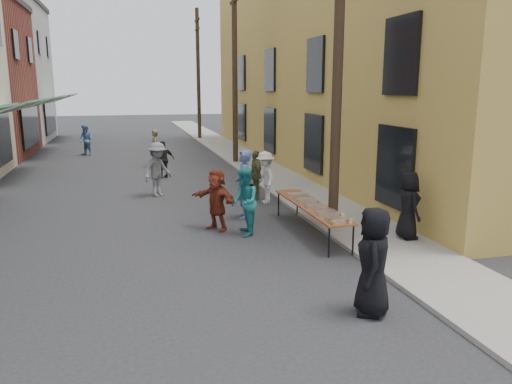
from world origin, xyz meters
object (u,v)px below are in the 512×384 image
serving_table (311,206)px  guest_front_a (373,261)px  utility_pole_mid (235,70)px  utility_pole_far (198,75)px  guest_front_c (244,202)px  utility_pole_near (338,55)px  catering_tray_sausage (338,220)px  server (408,205)px

serving_table → guest_front_a: 4.71m
utility_pole_mid → utility_pole_far: size_ratio=1.00×
utility_pole_mid → guest_front_c: (-2.40, -11.93, -3.63)m
utility_pole_near → catering_tray_sausage: bearing=-110.7°
utility_pole_far → serving_table: 24.49m
utility_pole_near → guest_front_a: (-1.39, -4.85, -3.58)m
guest_front_c → server: 4.02m
utility_pole_mid → server: utility_pole_mid is taller
guest_front_a → utility_pole_near: bearing=-171.4°
utility_pole_mid → serving_table: size_ratio=2.25×
catering_tray_sausage → guest_front_a: bearing=-103.1°
utility_pole_mid → guest_front_c: size_ratio=5.17×
utility_pole_far → utility_pole_mid: bearing=-90.0°
server → guest_front_c: bearing=72.3°
catering_tray_sausage → server: 2.03m
utility_pole_far → server: 25.78m
utility_pole_mid → serving_table: utility_pole_mid is taller
utility_pole_far → catering_tray_sausage: (-0.69, -25.84, -3.71)m
serving_table → utility_pole_mid: bearing=86.7°
guest_front_c → serving_table: bearing=88.3°
utility_pole_far → serving_table: (-0.69, -24.19, -3.79)m
utility_pole_mid → utility_pole_far: (0.00, 12.00, 0.00)m
utility_pole_near → serving_table: 3.86m
utility_pole_far → guest_front_a: 29.10m
catering_tray_sausage → serving_table: bearing=90.0°
utility_pole_far → catering_tray_sausage: utility_pole_far is taller
catering_tray_sausage → guest_front_c: size_ratio=0.29×
utility_pole_far → serving_table: utility_pole_far is taller
utility_pole_near → utility_pole_far: same height
utility_pole_mid → server: size_ratio=5.50×
utility_pole_near → server: 4.09m
utility_pole_near → guest_front_c: 4.35m
serving_table → catering_tray_sausage: catering_tray_sausage is taller
serving_table → guest_front_c: guest_front_c is taller
guest_front_a → guest_front_c: 5.02m
serving_table → catering_tray_sausage: bearing=-90.0°
utility_pole_mid → catering_tray_sausage: 14.35m
utility_pole_near → guest_front_a: bearing=-106.0°
server → utility_pole_near: bearing=46.2°
guest_front_a → catering_tray_sausage: bearing=-168.4°
serving_table → server: (1.99, -1.31, 0.21)m
utility_pole_mid → utility_pole_far: bearing=90.0°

